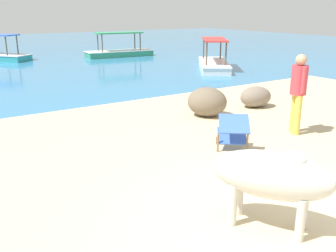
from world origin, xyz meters
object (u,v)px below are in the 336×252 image
(deck_chair_far, at_px, (233,131))
(boat_green, at_px, (119,51))
(person_standing, at_px, (298,88))
(cow, at_px, (275,177))
(boat_white, at_px, (214,63))

(deck_chair_far, distance_m, boat_green, 15.13)
(person_standing, bearing_deg, cow, -115.55)
(cow, distance_m, person_standing, 3.84)
(person_standing, bearing_deg, boat_white, 90.04)
(deck_chair_far, distance_m, boat_white, 10.03)
(cow, xyz_separation_m, deck_chair_far, (1.32, 2.14, -0.27))
(cow, bearing_deg, boat_green, 128.40)
(deck_chair_far, height_order, boat_white, boat_white)
(deck_chair_far, xyz_separation_m, person_standing, (1.79, 0.10, 0.56))
(boat_white, xyz_separation_m, boat_green, (-1.38, 6.41, 0.00))
(cow, height_order, person_standing, person_standing)
(boat_green, bearing_deg, cow, 75.38)
(deck_chair_far, height_order, boat_green, boat_green)
(person_standing, relative_size, boat_green, 0.43)
(deck_chair_far, bearing_deg, boat_green, 19.25)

